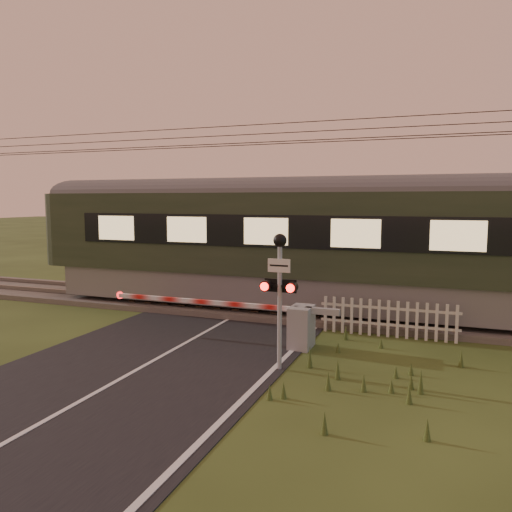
% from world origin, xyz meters
% --- Properties ---
extents(ground, '(160.00, 160.00, 0.00)m').
position_xyz_m(ground, '(0.00, 0.00, 0.00)').
color(ground, '#2F3C17').
rests_on(ground, ground).
extents(road, '(6.00, 140.00, 0.03)m').
position_xyz_m(road, '(0.02, -0.23, 0.01)').
color(road, black).
rests_on(road, ground).
extents(track_bed, '(140.00, 3.40, 0.39)m').
position_xyz_m(track_bed, '(0.00, 6.50, 0.07)').
color(track_bed, '#47423D').
rests_on(track_bed, ground).
extents(overhead_wires, '(120.00, 0.62, 0.62)m').
position_xyz_m(overhead_wires, '(0.00, 6.50, 5.72)').
color(overhead_wires, black).
rests_on(overhead_wires, ground).
extents(boom_gate, '(6.42, 0.81, 1.08)m').
position_xyz_m(boom_gate, '(2.58, 2.83, 0.59)').
color(boom_gate, gray).
rests_on(boom_gate, ground).
extents(crossing_signal, '(0.76, 0.33, 2.97)m').
position_xyz_m(crossing_signal, '(2.86, 1.10, 2.04)').
color(crossing_signal, gray).
rests_on(crossing_signal, ground).
extents(picket_fence, '(3.68, 0.08, 1.00)m').
position_xyz_m(picket_fence, '(4.80, 4.60, 0.51)').
color(picket_fence, silver).
rests_on(picket_fence, ground).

